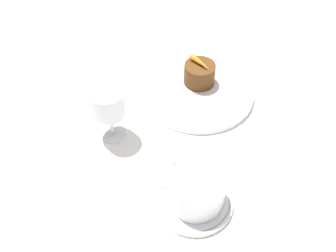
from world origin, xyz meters
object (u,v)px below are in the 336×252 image
dinner_plate (198,92)px  coffee_cup (196,190)px  dessert_cake (199,74)px  fork (146,63)px  wine_glass (108,105)px

dinner_plate → coffee_cup: size_ratio=2.04×
dinner_plate → dessert_cake: bearing=-37.8°
fork → dessert_cake: (-0.14, -0.06, 0.04)m
dessert_cake → wine_glass: bearing=96.4°
wine_glass → dessert_cake: 0.25m
coffee_cup → fork: coffee_cup is taller
coffee_cup → dessert_cake: size_ratio=1.76×
dinner_plate → wine_glass: (-0.01, 0.22, 0.08)m
dinner_plate → fork: (0.16, 0.05, -0.01)m
dinner_plate → coffee_cup: (-0.24, 0.17, 0.03)m
dinner_plate → wine_glass: bearing=91.6°
dinner_plate → wine_glass: wine_glass is taller
coffee_cup → dessert_cake: (0.26, -0.19, -0.00)m
dinner_plate → wine_glass: 0.24m
dinner_plate → coffee_cup: bearing=144.1°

